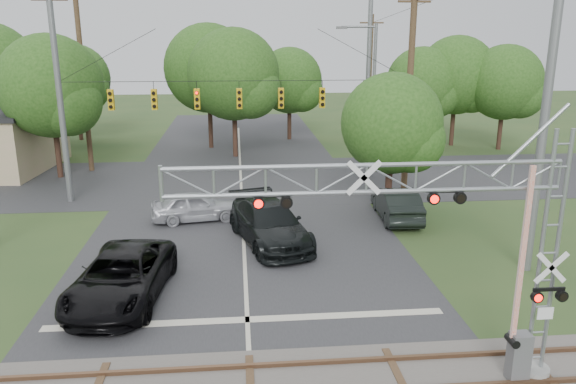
{
  "coord_description": "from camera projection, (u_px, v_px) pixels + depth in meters",
  "views": [
    {
      "loc": [
        -0.2,
        -10.99,
        8.93
      ],
      "look_at": [
        1.51,
        7.5,
        3.74
      ],
      "focal_mm": 35.0,
      "sensor_mm": 36.0,
      "label": 1
    }
  ],
  "objects": [
    {
      "name": "road_main",
      "position": [
        245.0,
        266.0,
        22.55
      ],
      "size": [
        14.0,
        90.0,
        0.02
      ],
      "primitive_type": "cube",
      "color": "#2C2C2F",
      "rests_on": "ground"
    },
    {
      "name": "road_cross",
      "position": [
        241.0,
        180.0,
        35.97
      ],
      "size": [
        90.0,
        12.0,
        0.02
      ],
      "primitive_type": "cube",
      "color": "#2C2C2F",
      "rests_on": "ground"
    },
    {
      "name": "railroad_track",
      "position": [
        250.0,
        384.0,
        14.87
      ],
      "size": [
        90.0,
        3.2,
        0.17
      ],
      "color": "#504C45",
      "rests_on": "ground"
    },
    {
      "name": "crossing_gantry",
      "position": [
        439.0,
        235.0,
        13.82
      ],
      "size": [
        10.12,
        0.87,
        6.78
      ],
      "color": "gray",
      "rests_on": "ground"
    },
    {
      "name": "traffic_signal_span",
      "position": [
        255.0,
        96.0,
        30.68
      ],
      "size": [
        19.34,
        0.36,
        11.5
      ],
      "color": "slate",
      "rests_on": "ground"
    },
    {
      "name": "pickup_black",
      "position": [
        121.0,
        277.0,
        19.47
      ],
      "size": [
        3.47,
        6.39,
        1.7
      ],
      "primitive_type": "imported",
      "rotation": [
        0.0,
        0.0,
        -0.11
      ],
      "color": "black",
      "rests_on": "ground"
    },
    {
      "name": "car_dark",
      "position": [
        269.0,
        223.0,
        24.86
      ],
      "size": [
        4.05,
        6.63,
        1.8
      ],
      "primitive_type": "imported",
      "rotation": [
        0.0,
        0.0,
        0.26
      ],
      "color": "black",
      "rests_on": "ground"
    },
    {
      "name": "sedan_silver",
      "position": [
        195.0,
        206.0,
        27.92
      ],
      "size": [
        4.59,
        2.46,
        1.48
      ],
      "primitive_type": "imported",
      "rotation": [
        0.0,
        0.0,
        1.74
      ],
      "color": "#A9AAB1",
      "rests_on": "ground"
    },
    {
      "name": "suv_dark",
      "position": [
        396.0,
        203.0,
        28.17
      ],
      "size": [
        1.99,
        5.02,
        1.63
      ],
      "primitive_type": "imported",
      "rotation": [
        0.0,
        0.0,
        3.09
      ],
      "color": "black",
      "rests_on": "ground"
    },
    {
      "name": "streetlight",
      "position": [
        370.0,
        93.0,
        35.62
      ],
      "size": [
        2.58,
        0.27,
        9.67
      ],
      "color": "slate",
      "rests_on": "ground"
    },
    {
      "name": "utility_poles",
      "position": [
        274.0,
        83.0,
        33.51
      ],
      "size": [
        24.25,
        28.36,
        13.33
      ],
      "color": "#3C2B1B",
      "rests_on": "ground"
    },
    {
      "name": "treeline",
      "position": [
        214.0,
        78.0,
        42.66
      ],
      "size": [
        49.37,
        28.76,
        10.02
      ],
      "color": "#352118",
      "rests_on": "ground"
    }
  ]
}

